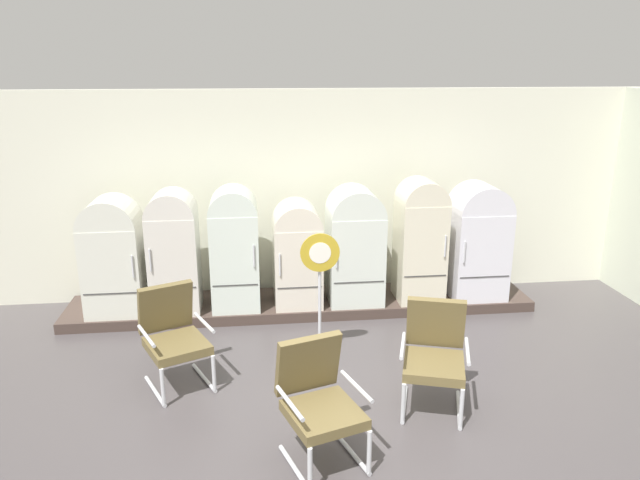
{
  "coord_description": "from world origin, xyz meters",
  "views": [
    {
      "loc": [
        -0.61,
        -4.41,
        3.19
      ],
      "look_at": [
        0.22,
        2.75,
        1.04
      ],
      "focal_mm": 33.53,
      "sensor_mm": 36.0,
      "label": 1
    }
  ],
  "objects_px": {
    "refrigerator_3": "(297,251)",
    "sign_stand": "(320,300)",
    "refrigerator_2": "(234,245)",
    "refrigerator_4": "(355,242)",
    "armchair_center": "(318,397)",
    "armchair_left": "(173,333)",
    "refrigerator_1": "(174,248)",
    "refrigerator_6": "(478,238)",
    "refrigerator_0": "(113,253)",
    "refrigerator_5": "(420,236)",
    "armchair_right": "(434,351)"
  },
  "relations": [
    {
      "from": "refrigerator_3",
      "to": "sign_stand",
      "type": "bearing_deg",
      "value": -83.49
    },
    {
      "from": "refrigerator_2",
      "to": "refrigerator_4",
      "type": "distance_m",
      "value": 1.56
    },
    {
      "from": "armchair_center",
      "to": "armchair_left",
      "type": "bearing_deg",
      "value": 134.04
    },
    {
      "from": "refrigerator_2",
      "to": "refrigerator_4",
      "type": "height_order",
      "value": "refrigerator_2"
    },
    {
      "from": "refrigerator_1",
      "to": "refrigerator_4",
      "type": "xyz_separation_m",
      "value": [
        2.31,
        0.05,
        -0.02
      ]
    },
    {
      "from": "armchair_left",
      "to": "refrigerator_6",
      "type": "bearing_deg",
      "value": 23.51
    },
    {
      "from": "refrigerator_4",
      "to": "refrigerator_6",
      "type": "xyz_separation_m",
      "value": [
        1.66,
        -0.02,
        0.01
      ]
    },
    {
      "from": "refrigerator_0",
      "to": "refrigerator_1",
      "type": "bearing_deg",
      "value": -1.69
    },
    {
      "from": "refrigerator_0",
      "to": "armchair_center",
      "type": "distance_m",
      "value": 3.77
    },
    {
      "from": "refrigerator_5",
      "to": "armchair_left",
      "type": "distance_m",
      "value": 3.46
    },
    {
      "from": "sign_stand",
      "to": "armchair_right",
      "type": "bearing_deg",
      "value": -48.26
    },
    {
      "from": "refrigerator_3",
      "to": "refrigerator_5",
      "type": "height_order",
      "value": "refrigerator_5"
    },
    {
      "from": "refrigerator_2",
      "to": "refrigerator_5",
      "type": "bearing_deg",
      "value": -0.5
    },
    {
      "from": "refrigerator_0",
      "to": "refrigerator_6",
      "type": "xyz_separation_m",
      "value": [
        4.71,
        0.01,
        0.03
      ]
    },
    {
      "from": "armchair_center",
      "to": "sign_stand",
      "type": "xyz_separation_m",
      "value": [
        0.22,
        1.76,
        0.13
      ]
    },
    {
      "from": "refrigerator_5",
      "to": "armchair_right",
      "type": "height_order",
      "value": "refrigerator_5"
    },
    {
      "from": "refrigerator_2",
      "to": "armchair_left",
      "type": "bearing_deg",
      "value": -109.85
    },
    {
      "from": "refrigerator_2",
      "to": "sign_stand",
      "type": "distance_m",
      "value": 1.61
    },
    {
      "from": "refrigerator_1",
      "to": "armchair_left",
      "type": "height_order",
      "value": "refrigerator_1"
    },
    {
      "from": "refrigerator_2",
      "to": "armchair_right",
      "type": "relative_size",
      "value": 1.52
    },
    {
      "from": "sign_stand",
      "to": "refrigerator_5",
      "type": "bearing_deg",
      "value": 40.25
    },
    {
      "from": "refrigerator_6",
      "to": "armchair_left",
      "type": "height_order",
      "value": "refrigerator_6"
    },
    {
      "from": "refrigerator_4",
      "to": "refrigerator_5",
      "type": "distance_m",
      "value": 0.86
    },
    {
      "from": "refrigerator_6",
      "to": "refrigerator_2",
      "type": "bearing_deg",
      "value": -179.97
    },
    {
      "from": "refrigerator_0",
      "to": "sign_stand",
      "type": "height_order",
      "value": "refrigerator_0"
    },
    {
      "from": "refrigerator_2",
      "to": "armchair_left",
      "type": "height_order",
      "value": "refrigerator_2"
    },
    {
      "from": "refrigerator_1",
      "to": "sign_stand",
      "type": "relative_size",
      "value": 1.07
    },
    {
      "from": "armchair_right",
      "to": "refrigerator_6",
      "type": "bearing_deg",
      "value": 61.19
    },
    {
      "from": "refrigerator_1",
      "to": "armchair_right",
      "type": "relative_size",
      "value": 1.51
    },
    {
      "from": "refrigerator_1",
      "to": "armchair_left",
      "type": "distance_m",
      "value": 1.69
    },
    {
      "from": "refrigerator_4",
      "to": "refrigerator_0",
      "type": "bearing_deg",
      "value": -179.45
    },
    {
      "from": "refrigerator_2",
      "to": "refrigerator_5",
      "type": "xyz_separation_m",
      "value": [
        2.42,
        -0.02,
        0.03
      ]
    },
    {
      "from": "refrigerator_0",
      "to": "refrigerator_5",
      "type": "height_order",
      "value": "refrigerator_5"
    },
    {
      "from": "refrigerator_1",
      "to": "refrigerator_6",
      "type": "height_order",
      "value": "refrigerator_1"
    },
    {
      "from": "armchair_left",
      "to": "armchair_center",
      "type": "distance_m",
      "value": 1.91
    },
    {
      "from": "refrigerator_5",
      "to": "armchair_right",
      "type": "distance_m",
      "value": 2.43
    },
    {
      "from": "refrigerator_2",
      "to": "refrigerator_3",
      "type": "bearing_deg",
      "value": 1.15
    },
    {
      "from": "refrigerator_2",
      "to": "refrigerator_4",
      "type": "bearing_deg",
      "value": 0.94
    },
    {
      "from": "refrigerator_1",
      "to": "refrigerator_4",
      "type": "relative_size",
      "value": 1.02
    },
    {
      "from": "refrigerator_1",
      "to": "refrigerator_0",
      "type": "bearing_deg",
      "value": 178.31
    },
    {
      "from": "sign_stand",
      "to": "refrigerator_0",
      "type": "bearing_deg",
      "value": 152.74
    },
    {
      "from": "refrigerator_6",
      "to": "sign_stand",
      "type": "distance_m",
      "value": 2.61
    },
    {
      "from": "refrigerator_1",
      "to": "refrigerator_5",
      "type": "distance_m",
      "value": 3.17
    },
    {
      "from": "refrigerator_1",
      "to": "refrigerator_2",
      "type": "relative_size",
      "value": 0.99
    },
    {
      "from": "armchair_left",
      "to": "armchair_right",
      "type": "height_order",
      "value": "same"
    },
    {
      "from": "refrigerator_2",
      "to": "refrigerator_6",
      "type": "height_order",
      "value": "refrigerator_2"
    },
    {
      "from": "refrigerator_1",
      "to": "armchair_center",
      "type": "height_order",
      "value": "refrigerator_1"
    },
    {
      "from": "refrigerator_1",
      "to": "refrigerator_2",
      "type": "xyz_separation_m",
      "value": [
        0.75,
        0.03,
        0.01
      ]
    },
    {
      "from": "armchair_left",
      "to": "armchair_right",
      "type": "distance_m",
      "value": 2.61
    },
    {
      "from": "armchair_left",
      "to": "armchair_right",
      "type": "bearing_deg",
      "value": -15.48
    }
  ]
}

